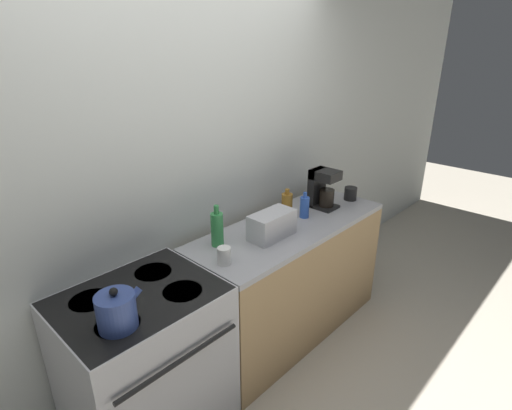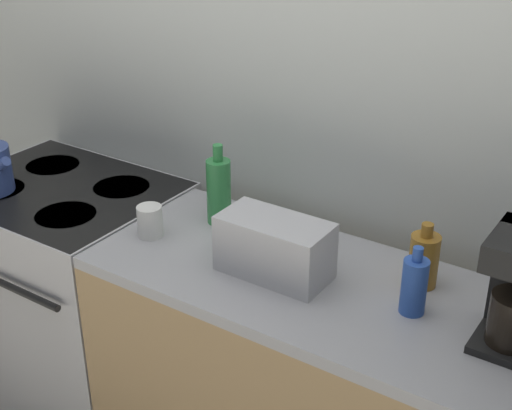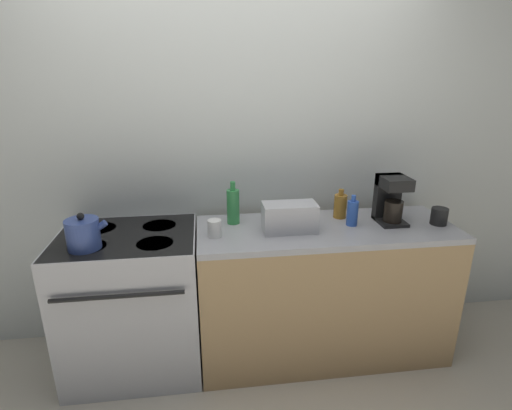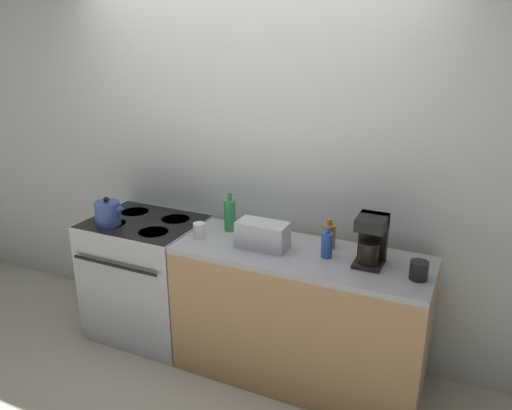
% 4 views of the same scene
% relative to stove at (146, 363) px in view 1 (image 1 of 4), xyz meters
% --- Properties ---
extents(ground_plane, '(12.00, 12.00, 0.00)m').
position_rel_stove_xyz_m(ground_plane, '(0.63, -0.32, -0.46)').
color(ground_plane, beige).
extents(wall_back, '(8.00, 0.05, 2.60)m').
position_rel_stove_xyz_m(wall_back, '(0.63, 0.37, 0.84)').
color(wall_back, silver).
rests_on(wall_back, ground_plane).
extents(stove, '(0.80, 0.67, 0.89)m').
position_rel_stove_xyz_m(stove, '(0.00, 0.00, 0.00)').
color(stove, '#B7B7BC').
rests_on(stove, ground_plane).
extents(counter_block, '(1.57, 0.58, 0.89)m').
position_rel_stove_xyz_m(counter_block, '(1.19, -0.02, -0.01)').
color(counter_block, tan).
rests_on(counter_block, ground_plane).
extents(kettle, '(0.22, 0.17, 0.20)m').
position_rel_stove_xyz_m(kettle, '(-0.18, -0.15, 0.52)').
color(kettle, '#33478C').
rests_on(kettle, stove).
extents(toaster, '(0.31, 0.16, 0.17)m').
position_rel_stove_xyz_m(toaster, '(0.95, -0.06, 0.52)').
color(toaster, '#BCBCC1').
rests_on(toaster, counter_block).
extents(coffee_maker, '(0.16, 0.20, 0.30)m').
position_rel_stove_xyz_m(coffee_maker, '(1.60, 0.01, 0.59)').
color(coffee_maker, black).
rests_on(coffee_maker, counter_block).
extents(bottle_amber, '(0.08, 0.08, 0.19)m').
position_rel_stove_xyz_m(bottle_amber, '(1.32, 0.12, 0.51)').
color(bottle_amber, '#9E6B23').
rests_on(bottle_amber, counter_block).
extents(bottle_blue, '(0.07, 0.07, 0.19)m').
position_rel_stove_xyz_m(bottle_blue, '(1.35, -0.02, 0.51)').
color(bottle_blue, '#2D56B7').
rests_on(bottle_blue, counter_block).
extents(bottle_green, '(0.08, 0.08, 0.27)m').
position_rel_stove_xyz_m(bottle_green, '(0.64, 0.11, 0.55)').
color(bottle_green, '#338C47').
rests_on(bottle_green, counter_block).
extents(cup_black, '(0.10, 0.10, 0.10)m').
position_rel_stove_xyz_m(cup_black, '(1.89, -0.08, 0.49)').
color(cup_black, black).
rests_on(cup_black, counter_block).
extents(cup_white, '(0.08, 0.08, 0.10)m').
position_rel_stove_xyz_m(cup_white, '(0.51, -0.09, 0.48)').
color(cup_white, white).
rests_on(cup_white, counter_block).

